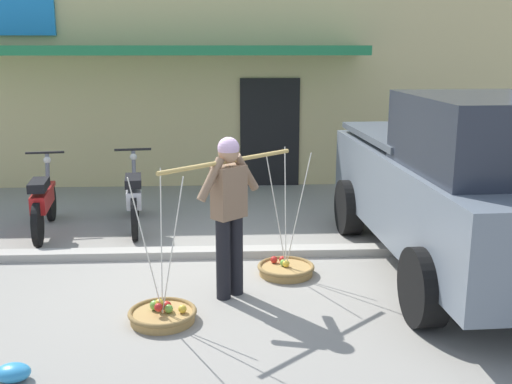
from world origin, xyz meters
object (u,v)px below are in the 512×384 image
object	(u,v)px
fruit_basket_right_side	(163,314)
parked_truck	(467,186)
fruit_vendor	(229,206)
motorcycle_second_in_row	(134,197)
plastic_litter_bag	(13,373)
motorcycle_nearest_shop	(43,202)
fruit_basket_left_side	(286,268)

from	to	relation	value
fruit_basket_right_side	parked_truck	xyz separation A→B (m)	(3.36, 1.16, 0.95)
fruit_vendor	fruit_basket_right_side	world-z (taller)	fruit_vendor
fruit_vendor	fruit_basket_right_side	bearing A→B (deg)	-138.08
motorcycle_second_in_row	plastic_litter_bag	bearing A→B (deg)	-95.22
fruit_basket_right_side	motorcycle_nearest_shop	size ratio (longest dim) A/B	0.80
fruit_vendor	parked_truck	world-z (taller)	parked_truck
fruit_vendor	fruit_basket_left_side	distance (m)	1.26
fruit_basket_right_side	plastic_litter_bag	world-z (taller)	fruit_basket_right_side
parked_truck	fruit_basket_left_side	bearing A→B (deg)	179.54
motorcycle_second_in_row	plastic_litter_bag	xyz separation A→B (m)	(-0.38, -4.16, -0.38)
motorcycle_nearest_shop	parked_truck	size ratio (longest dim) A/B	0.38
fruit_basket_left_side	motorcycle_second_in_row	distance (m)	2.83
fruit_basket_left_side	plastic_litter_bag	distance (m)	3.23
fruit_basket_right_side	plastic_litter_bag	xyz separation A→B (m)	(-1.08, -1.02, -0.01)
fruit_basket_right_side	motorcycle_second_in_row	size ratio (longest dim) A/B	0.80
fruit_basket_left_side	motorcycle_second_in_row	xyz separation A→B (m)	(-2.00, 1.97, 0.38)
motorcycle_second_in_row	motorcycle_nearest_shop	bearing A→B (deg)	-170.80
plastic_litter_bag	fruit_vendor	bearing A→B (deg)	42.83
motorcycle_nearest_shop	parked_truck	distance (m)	5.61
fruit_vendor	motorcycle_nearest_shop	size ratio (longest dim) A/B	0.93
fruit_basket_right_side	motorcycle_nearest_shop	distance (m)	3.54
fruit_basket_left_side	fruit_basket_right_side	size ratio (longest dim) A/B	1.00
motorcycle_second_in_row	plastic_litter_bag	size ratio (longest dim) A/B	6.48
fruit_vendor	plastic_litter_bag	xyz separation A→B (m)	(-1.73, -1.60, -0.91)
fruit_basket_left_side	fruit_basket_right_side	world-z (taller)	same
fruit_basket_right_side	motorcycle_second_in_row	distance (m)	3.24
fruit_vendor	parked_truck	distance (m)	2.76
fruit_vendor	motorcycle_second_in_row	bearing A→B (deg)	117.77
fruit_basket_right_side	motorcycle_nearest_shop	world-z (taller)	fruit_basket_right_side
fruit_basket_left_side	motorcycle_nearest_shop	world-z (taller)	fruit_basket_left_side
parked_truck	fruit_basket_right_side	bearing A→B (deg)	-160.97
motorcycle_nearest_shop	plastic_litter_bag	size ratio (longest dim) A/B	6.48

